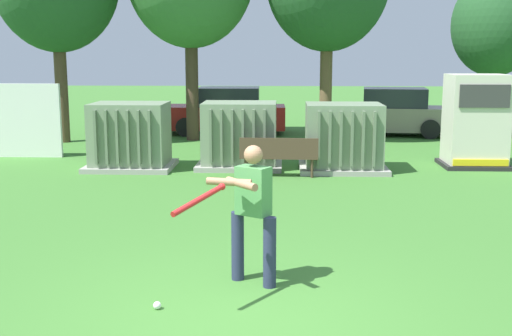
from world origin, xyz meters
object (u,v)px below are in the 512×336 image
object	(u,v)px
transformer_west	(130,137)
transformer_mid_west	(240,136)
parked_car_leftmost	(226,112)
sports_ball	(157,305)
batter	(251,208)
parked_car_left_of_center	(391,113)
transformer_mid_east	(343,138)
generator_enclosure	(476,121)
park_bench	(279,154)

from	to	relation	value
transformer_west	transformer_mid_west	world-z (taller)	same
parked_car_leftmost	sports_ball	bearing A→B (deg)	-87.82
batter	parked_car_left_of_center	distance (m)	15.35
transformer_mid_east	parked_car_leftmost	xyz separation A→B (m)	(-3.46, 7.07, -0.04)
transformer_mid_west	transformer_mid_east	distance (m)	2.56
generator_enclosure	parked_car_leftmost	world-z (taller)	generator_enclosure
transformer_mid_west	generator_enclosure	bearing A→B (deg)	3.32
transformer_west	sports_ball	bearing A→B (deg)	-75.04
transformer_west	park_bench	distance (m)	3.78
park_bench	parked_car_left_of_center	world-z (taller)	parked_car_left_of_center
generator_enclosure	parked_car_left_of_center	distance (m)	6.30
transformer_mid_west	batter	distance (m)	8.29
transformer_mid_west	parked_car_left_of_center	xyz separation A→B (m)	(4.79, 6.53, -0.04)
sports_ball	parked_car_leftmost	bearing A→B (deg)	92.18
transformer_mid_east	sports_ball	world-z (taller)	transformer_mid_east
transformer_mid_west	park_bench	world-z (taller)	transformer_mid_west
transformer_west	transformer_mid_west	distance (m)	2.69
transformer_west	parked_car_leftmost	size ratio (longest dim) A/B	0.50
transformer_west	parked_car_leftmost	bearing A→B (deg)	76.06
park_bench	generator_enclosure	bearing A→B (deg)	17.85
transformer_mid_east	parked_car_leftmost	distance (m)	7.87
park_bench	batter	xyz separation A→B (m)	(-0.30, -7.03, 0.44)
parked_car_left_of_center	generator_enclosure	bearing A→B (deg)	-80.14
transformer_west	transformer_mid_east	bearing A→B (deg)	-0.33
batter	transformer_mid_west	bearing A→B (deg)	94.75
transformer_west	batter	bearing A→B (deg)	-67.11
transformer_west	sports_ball	xyz separation A→B (m)	(2.35, -8.79, -0.74)
generator_enclosure	transformer_mid_west	bearing A→B (deg)	-176.68
transformer_mid_east	parked_car_leftmost	size ratio (longest dim) A/B	0.50
transformer_mid_west	batter	xyz separation A→B (m)	(0.69, -8.26, 0.19)
transformer_mid_west	parked_car_leftmost	bearing A→B (deg)	97.83
generator_enclosure	parked_car_leftmost	distance (m)	9.34
park_bench	sports_ball	world-z (taller)	park_bench
batter	parked_car_leftmost	size ratio (longest dim) A/B	0.41
transformer_mid_east	batter	xyz separation A→B (m)	(-1.85, -7.93, 0.19)
transformer_mid_west	parked_car_left_of_center	size ratio (longest dim) A/B	0.48
transformer_mid_east	park_bench	distance (m)	1.81
transformer_mid_west	sports_ball	bearing A→B (deg)	-92.05
transformer_mid_west	batter	world-z (taller)	batter
transformer_mid_west	sports_ball	distance (m)	9.13
generator_enclosure	sports_ball	distance (m)	11.33
parked_car_leftmost	generator_enclosure	bearing A→B (deg)	-43.30
transformer_mid_west	parked_car_left_of_center	world-z (taller)	same
transformer_west	parked_car_leftmost	xyz separation A→B (m)	(1.75, 7.04, -0.04)
transformer_west	sports_ball	size ratio (longest dim) A/B	23.33
transformer_mid_east	parked_car_leftmost	bearing A→B (deg)	116.10
transformer_mid_west	parked_car_leftmost	xyz separation A→B (m)	(-0.93, 6.74, -0.04)
sports_ball	parked_car_left_of_center	bearing A→B (deg)	71.87
park_bench	transformer_mid_west	bearing A→B (deg)	128.63
transformer_mid_east	parked_car_left_of_center	bearing A→B (deg)	71.82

